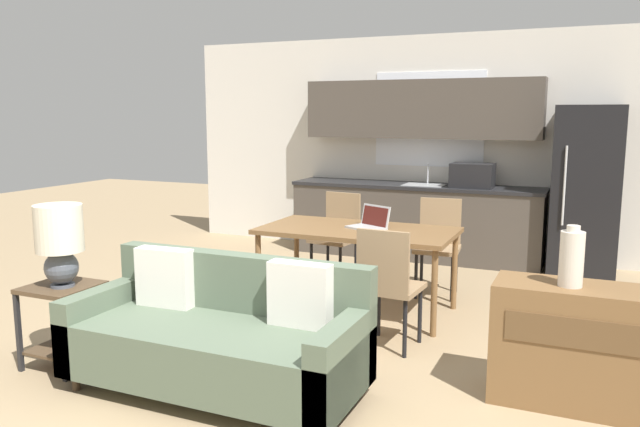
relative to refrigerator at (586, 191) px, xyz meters
name	(u,v)px	position (x,y,z in m)	size (l,w,h in m)	color
ground_plane	(228,402)	(-1.90, -4.21, -0.92)	(20.00, 20.00, 0.00)	#9E8460
wall_back	(424,145)	(-1.90, 0.42, 0.44)	(6.40, 0.07, 2.70)	silver
kitchen_counter	(418,189)	(-1.89, 0.12, -0.08)	(3.03, 0.65, 2.15)	#4C443D
refrigerator	(586,191)	(0.00, 0.00, 0.00)	(0.68, 0.77, 1.84)	black
dining_table	(358,235)	(-1.81, -2.18, -0.23)	(1.70, 0.89, 0.75)	brown
couch	(221,337)	(-2.05, -4.05, -0.58)	(1.88, 0.80, 0.85)	#3D2D1E
side_table	(63,312)	(-3.25, -4.17, -0.53)	(0.45, 0.45, 0.58)	brown
table_lamp	(60,239)	(-3.22, -4.19, -0.01)	(0.32, 0.32, 0.57)	#4C515B
credenza	(573,345)	(0.01, -3.38, -0.55)	(0.93, 0.43, 0.74)	brown
vase	(572,258)	(-0.03, -3.40, -0.01)	(0.14, 0.14, 0.36)	beige
dining_chair_near_right	(388,282)	(-1.28, -2.98, -0.40)	(0.45, 0.45, 0.93)	#997A56
dining_chair_far_left	(337,232)	(-2.35, -1.34, -0.40)	(0.47, 0.47, 0.93)	#997A56
dining_chair_far_right	(438,241)	(-1.28, -1.37, -0.40)	(0.46, 0.46, 0.93)	#997A56
laptop	(370,223)	(-1.72, -2.12, -0.12)	(0.40, 0.37, 0.20)	#B7BABC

